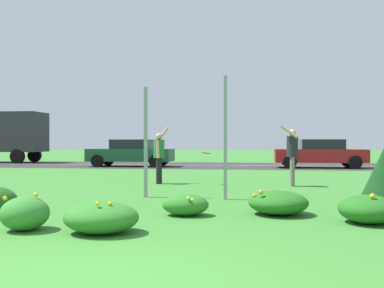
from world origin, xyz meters
The scene contains 15 objects.
ground_plane centered at (0.00, 10.86, 0.00)m, with size 120.00×120.00×0.00m, color #387A2D.
highway_strip centered at (0.00, 21.71, 0.00)m, with size 120.00×7.62×0.01m, color #2D2D30.
highway_center_stripe centered at (0.00, 21.71, 0.01)m, with size 120.00×0.16×0.00m, color yellow.
daylily_clump_mid_left centered at (0.32, 4.10, 0.19)m, with size 0.83×0.67×0.39m.
daylily_clump_front_right centered at (-1.83, 2.42, 0.25)m, with size 0.72×0.74×0.56m.
daylily_clump_mid_center centered at (3.36, 3.74, 0.23)m, with size 0.94×1.03×0.51m.
daylily_clump_front_center centered at (-0.64, 2.37, 0.23)m, with size 1.09×0.97×0.49m.
daylily_clump_mid_right centered at (1.96, 4.46, 0.21)m, with size 1.08×1.15×0.48m.
sign_post_near_path centered at (-1.03, 6.67, 1.31)m, with size 0.07×0.10×2.62m.
sign_post_by_roadside centered at (0.87, 6.50, 1.41)m, with size 0.07×0.10×2.83m.
person_thrower_green_shirt centered at (-1.45, 10.20, 0.96)m, with size 0.46×0.50×1.80m.
person_catcher_dark_shirt centered at (2.64, 9.93, 1.02)m, with size 0.54×0.50×1.83m.
frisbee_red centered at (0.03, 10.19, 0.97)m, with size 0.26×0.26×0.07m.
car_red_center_left centered at (4.82, 20.00, 0.74)m, with size 4.50×2.00×1.45m.
car_dark_green_center_right centered at (-5.06, 20.00, 0.74)m, with size 4.50×2.00×1.45m.
Camera 1 is at (1.55, -3.97, 1.31)m, focal length 42.96 mm.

